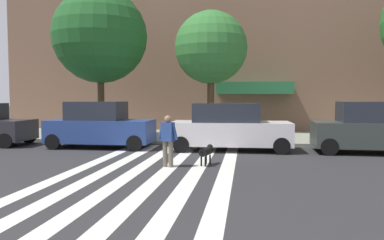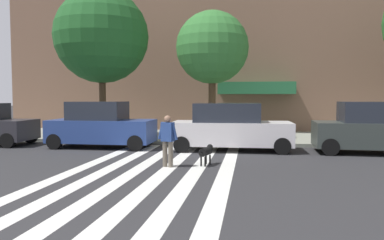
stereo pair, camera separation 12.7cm
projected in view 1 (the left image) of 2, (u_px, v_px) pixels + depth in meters
name	position (u px, v px, depth m)	size (l,w,h in m)	color
ground_plane	(99.00, 178.00, 9.97)	(160.00, 160.00, 0.00)	#2B2B2D
sidewalk_far	(174.00, 136.00, 20.10)	(80.00, 6.00, 0.15)	gray
crosswalk_stripes	(140.00, 180.00, 9.80)	(4.95, 13.93, 0.01)	silver
parked_car_behind_first	(100.00, 126.00, 16.03)	(4.54, 1.95, 2.02)	navy
parked_car_third_in_line	(230.00, 128.00, 15.20)	(4.94, 2.14, 1.96)	silver
parked_car_fourth_in_line	(376.00, 129.00, 14.36)	(4.89, 2.03, 2.04)	#343C38
street_tree_nearest	(100.00, 36.00, 18.11)	(4.64, 4.64, 7.40)	#4C3823
street_tree_middle	(211.00, 48.00, 18.13)	(3.60, 3.60, 6.32)	#4C3823
pedestrian_dog_walker	(168.00, 138.00, 11.55)	(0.70, 0.33, 1.64)	#6B6051
dog_on_leash	(206.00, 152.00, 11.91)	(0.43, 0.98, 0.65)	black
pedestrian_bystander	(346.00, 122.00, 16.58)	(0.26, 0.71, 1.64)	#6B6051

